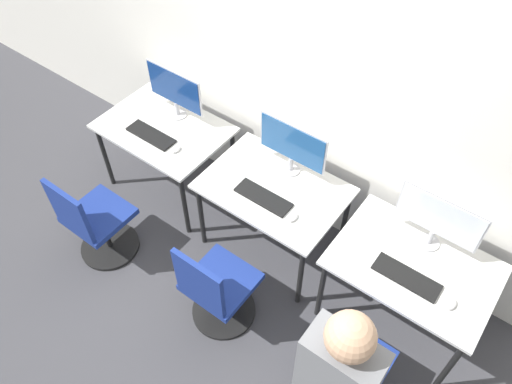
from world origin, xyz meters
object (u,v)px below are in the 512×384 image
object	(u,v)px
office_chair_left	(95,225)
keyboard_center	(263,197)
mouse_left	(176,149)
monitor_right	(439,219)
keyboard_left	(151,135)
monitor_center	(292,145)
mouse_center	(293,217)
office_chair_center	(217,292)
keyboard_right	(407,277)
office_chair_right	(345,371)
mouse_right	(451,304)
monitor_left	(175,90)

from	to	relation	value
office_chair_left	keyboard_center	world-z (taller)	office_chair_left
mouse_left	monitor_right	bearing A→B (deg)	10.29
keyboard_left	monitor_center	size ratio (longest dim) A/B	0.78
mouse_center	mouse_left	bearing A→B (deg)	179.19
mouse_center	office_chair_center	size ratio (longest dim) A/B	0.10
monitor_center	office_chair_center	xyz separation A→B (m)	(0.07, -1.00, -0.61)
keyboard_right	office_chair_right	xyz separation A→B (m)	(-0.04, -0.61, -0.36)
monitor_center	office_chair_center	world-z (taller)	monitor_center
mouse_right	office_chair_left	bearing A→B (deg)	-163.26
mouse_center	monitor_center	bearing A→B (deg)	125.89
mouse_center	monitor_right	distance (m)	0.96
keyboard_left	monitor_right	size ratio (longest dim) A/B	0.78
office_chair_center	monitor_right	distance (m)	1.56
monitor_left	office_chair_right	size ratio (longest dim) A/B	0.62
keyboard_left	office_chair_center	xyz separation A→B (m)	(1.19, -0.64, -0.36)
office_chair_left	monitor_center	world-z (taller)	monitor_center
keyboard_left	mouse_center	bearing A→B (deg)	-0.86
monitor_center	mouse_right	bearing A→B (deg)	-14.23
keyboard_left	keyboard_right	xyz separation A→B (m)	(2.24, 0.01, 0.00)
monitor_center	office_chair_right	bearing A→B (deg)	-41.37
keyboard_right	monitor_right	bearing A→B (deg)	90.00
office_chair_right	monitor_left	bearing A→B (deg)	157.31
keyboard_left	keyboard_right	world-z (taller)	same
keyboard_center	keyboard_left	bearing A→B (deg)	-179.62
keyboard_left	keyboard_center	bearing A→B (deg)	0.38
monitor_left	office_chair_center	bearing A→B (deg)	-39.02
keyboard_left	office_chair_center	size ratio (longest dim) A/B	0.48
monitor_center	office_chair_right	world-z (taller)	monitor_center
mouse_left	office_chair_center	xyz separation A→B (m)	(0.91, -0.64, -0.37)
mouse_right	mouse_center	bearing A→B (deg)	-179.09
mouse_left	monitor_right	xyz separation A→B (m)	(1.96, 0.36, 0.24)
keyboard_center	monitor_center	bearing A→B (deg)	90.00
office_chair_left	mouse_right	size ratio (longest dim) A/B	9.94
monitor_left	keyboard_left	size ratio (longest dim) A/B	1.29
keyboard_left	office_chair_center	bearing A→B (deg)	-28.25
keyboard_center	office_chair_center	xyz separation A→B (m)	(0.07, -0.65, -0.36)
keyboard_center	mouse_right	size ratio (longest dim) A/B	4.81
office_chair_left	keyboard_center	size ratio (longest dim) A/B	2.06
office_chair_left	monitor_right	distance (m)	2.52
mouse_left	office_chair_right	xyz separation A→B (m)	(1.92, -0.59, -0.37)
office_chair_center	office_chair_right	size ratio (longest dim) A/B	1.00
monitor_left	keyboard_left	distance (m)	0.41
office_chair_left	keyboard_left	bearing A→B (deg)	94.27
monitor_left	mouse_left	distance (m)	0.49
mouse_left	office_chair_right	bearing A→B (deg)	-17.04
keyboard_left	mouse_left	distance (m)	0.28
monitor_left	mouse_right	size ratio (longest dim) A/B	6.20
office_chair_right	keyboard_right	bearing A→B (deg)	86.33
keyboard_left	monitor_center	xyz separation A→B (m)	(1.12, 0.36, 0.25)
monitor_left	keyboard_left	bearing A→B (deg)	-90.00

